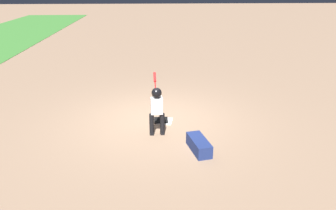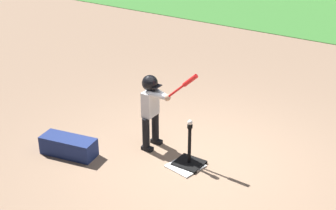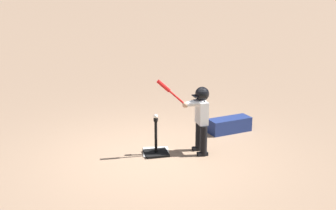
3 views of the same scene
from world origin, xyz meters
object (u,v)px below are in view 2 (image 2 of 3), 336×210
object	(u,v)px
batter_child	(152,103)
baseball	(190,122)
equipment_bag	(69,146)
batting_tee	(189,159)

from	to	relation	value
batter_child	baseball	xyz separation A→B (m)	(0.74, -0.12, -0.07)
batter_child	baseball	world-z (taller)	batter_child
equipment_bag	baseball	bearing A→B (deg)	13.34
baseball	equipment_bag	bearing A→B (deg)	-154.63
equipment_bag	batter_child	bearing A→B (deg)	32.84
batter_child	baseball	bearing A→B (deg)	-9.07
baseball	equipment_bag	distance (m)	1.89
batter_child	baseball	size ratio (longest dim) A/B	18.26
baseball	batting_tee	bearing A→B (deg)	0.00
batting_tee	batter_child	world-z (taller)	batter_child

